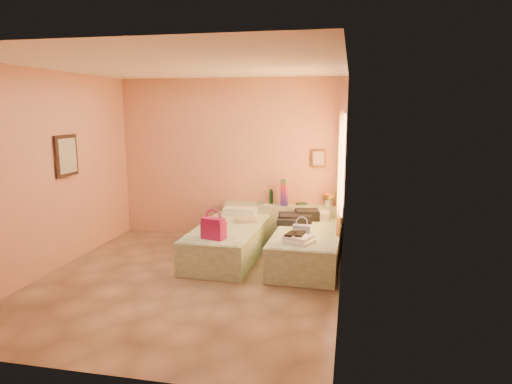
# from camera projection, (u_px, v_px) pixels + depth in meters

# --- Properties ---
(ground) EXTENTS (4.50, 4.50, 0.00)m
(ground) POSITION_uv_depth(u_px,v_px,m) (188.00, 280.00, 6.12)
(ground) COLOR tan
(ground) RESTS_ON ground
(room_walls) EXTENTS (4.02, 4.51, 2.81)m
(room_walls) POSITION_uv_depth(u_px,v_px,m) (213.00, 144.00, 6.31)
(room_walls) COLOR tan
(room_walls) RESTS_ON ground
(headboard_ledge) EXTENTS (2.05, 0.30, 0.65)m
(headboard_ledge) POSITION_uv_depth(u_px,v_px,m) (283.00, 223.00, 7.89)
(headboard_ledge) COLOR #AEB594
(headboard_ledge) RESTS_ON ground
(bed_left) EXTENTS (0.95, 2.02, 0.50)m
(bed_left) POSITION_uv_depth(u_px,v_px,m) (229.00, 242.00, 7.03)
(bed_left) COLOR beige
(bed_left) RESTS_ON ground
(bed_right) EXTENTS (0.95, 2.02, 0.50)m
(bed_right) POSITION_uv_depth(u_px,v_px,m) (308.00, 247.00, 6.79)
(bed_right) COLOR beige
(bed_right) RESTS_ON ground
(water_bottle) EXTENTS (0.07, 0.07, 0.24)m
(water_bottle) POSITION_uv_depth(u_px,v_px,m) (271.00, 197.00, 7.89)
(water_bottle) COLOR #163C20
(water_bottle) RESTS_ON headboard_ledge
(rainbow_box) EXTENTS (0.12, 0.12, 0.45)m
(rainbow_box) POSITION_uv_depth(u_px,v_px,m) (284.00, 193.00, 7.71)
(rainbow_box) COLOR #AC1554
(rainbow_box) RESTS_ON headboard_ledge
(small_dish) EXTENTS (0.13, 0.13, 0.03)m
(small_dish) POSITION_uv_depth(u_px,v_px,m) (260.00, 203.00, 7.86)
(small_dish) COLOR #48845A
(small_dish) RESTS_ON headboard_ledge
(green_book) EXTENTS (0.21, 0.19, 0.03)m
(green_book) POSITION_uv_depth(u_px,v_px,m) (301.00, 204.00, 7.83)
(green_book) COLOR #254531
(green_book) RESTS_ON headboard_ledge
(flower_vase) EXTENTS (0.28, 0.28, 0.28)m
(flower_vase) POSITION_uv_depth(u_px,v_px,m) (329.00, 198.00, 7.68)
(flower_vase) COLOR silver
(flower_vase) RESTS_ON headboard_ledge
(magenta_handbag) EXTENTS (0.35, 0.25, 0.30)m
(magenta_handbag) POSITION_uv_depth(u_px,v_px,m) (214.00, 228.00, 6.29)
(magenta_handbag) COLOR #AC1554
(magenta_handbag) RESTS_ON bed_left
(khaki_garment) EXTENTS (0.37, 0.33, 0.05)m
(khaki_garment) POSITION_uv_depth(u_px,v_px,m) (246.00, 220.00, 7.27)
(khaki_garment) COLOR tan
(khaki_garment) RESTS_ON bed_left
(clothes_pile) EXTENTS (0.63, 0.63, 0.16)m
(clothes_pile) POSITION_uv_depth(u_px,v_px,m) (298.00, 217.00, 7.24)
(clothes_pile) COLOR black
(clothes_pile) RESTS_ON bed_right
(blue_handbag) EXTENTS (0.25, 0.11, 0.16)m
(blue_handbag) POSITION_uv_depth(u_px,v_px,m) (302.00, 230.00, 6.44)
(blue_handbag) COLOR #3B498F
(blue_handbag) RESTS_ON bed_right
(towel_stack) EXTENTS (0.44, 0.42, 0.10)m
(towel_stack) POSITION_uv_depth(u_px,v_px,m) (300.00, 240.00, 6.08)
(towel_stack) COLOR white
(towel_stack) RESTS_ON bed_right
(sandal_pair) EXTENTS (0.25, 0.30, 0.03)m
(sandal_pair) POSITION_uv_depth(u_px,v_px,m) (296.00, 234.00, 6.13)
(sandal_pair) COLOR black
(sandal_pair) RESTS_ON towel_stack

